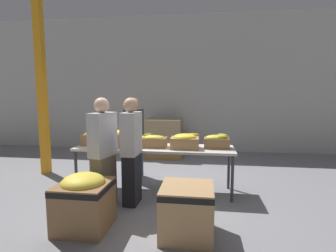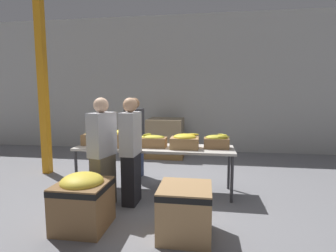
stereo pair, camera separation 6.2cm
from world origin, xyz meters
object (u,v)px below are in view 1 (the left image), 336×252
Objects in this scene: volunteer_1 at (132,152)px; donation_bin_0 at (84,200)px; pallet_stack_0 at (165,138)px; sorting_table at (154,150)px; volunteer_0 at (134,139)px; volunteer_2 at (103,154)px; support_pillar at (41,80)px; banana_box_4 at (217,141)px; donation_bin_1 at (187,209)px; banana_box_3 at (185,141)px; banana_box_0 at (95,138)px; banana_box_1 at (123,138)px; banana_box_2 at (153,141)px.

volunteer_1 reaches higher than donation_bin_0.
sorting_table is at bearing -85.39° from pallet_stack_0.
volunteer_2 reaches higher than volunteer_0.
banana_box_4 is at bearing -10.84° from support_pillar.
volunteer_1 is 1.60× the size of pallet_stack_0.
support_pillar is at bearing 146.32° from donation_bin_1.
support_pillar is at bearing -139.81° from pallet_stack_0.
banana_box_3 is 0.12× the size of support_pillar.
pallet_stack_0 is at bearing -174.68° from volunteer_0.
banana_box_0 is 2.17m from banana_box_4.
donation_bin_1 is (0.91, -0.84, -0.49)m from volunteer_1.
banana_box_0 is 0.85m from volunteer_0.
support_pillar reaches higher than banana_box_0.
banana_box_3 is 0.75× the size of donation_bin_1.
volunteer_0 reaches higher than banana_box_1.
banana_box_1 is (-0.53, -0.08, 0.21)m from sorting_table.
banana_box_0 is at bearing 179.33° from banana_box_4.
banana_box_1 reaches higher than pallet_stack_0.
banana_box_3 is 0.28× the size of volunteer_2.
banana_box_2 is at bearing -176.69° from banana_box_4.
donation_bin_0 is at bearing -72.85° from banana_box_0.
banana_box_3 is at bearing 70.00° from volunteer_0.
banana_box_2 is 0.58m from volunteer_1.
banana_box_1 is (0.57, -0.15, 0.02)m from banana_box_0.
banana_box_2 is at bearing -85.97° from pallet_stack_0.
banana_box_2 is at bearing 6.90° from banana_box_1.
donation_bin_0 is (-0.65, -1.39, -0.36)m from sorting_table.
sorting_table is 1.08m from banana_box_4.
banana_box_4 is (0.53, 0.09, -0.01)m from banana_box_3.
donation_bin_1 is at bearing -47.88° from banana_box_1.
volunteer_2 is at bearing 89.73° from donation_bin_0.
banana_box_2 is 1.02× the size of banana_box_3.
volunteer_0 is 2.27× the size of donation_bin_0.
sorting_table is 1.12m from banana_box_0.
donation_bin_1 is (1.76, -1.46, -0.59)m from banana_box_0.
support_pillar is (-3.60, 0.69, 1.09)m from banana_box_4.
volunteer_2 is at bearing -150.34° from banana_box_3.
volunteer_1 is 0.43m from volunteer_2.
banana_box_3 is at bearing -169.93° from banana_box_4.
support_pillar reaches higher than volunteer_2.
donation_bin_1 is at bearing -84.80° from banana_box_3.
banana_box_0 is 0.67× the size of donation_bin_1.
banana_box_0 is at bearing 175.28° from banana_box_2.
volunteer_2 reaches higher than banana_box_4.
volunteer_1 reaches higher than sorting_table.
volunteer_1 reaches higher than pallet_stack_0.
volunteer_2 is 0.42× the size of support_pillar.
banana_box_4 is (2.17, -0.03, -0.01)m from banana_box_0.
donation_bin_1 is 4.17m from pallet_stack_0.
volunteer_0 is at bearing 11.70° from volunteer_2.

